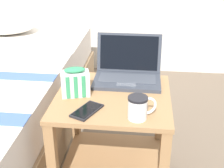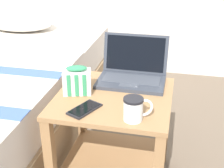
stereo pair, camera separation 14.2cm
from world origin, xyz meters
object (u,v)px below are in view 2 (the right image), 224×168
Objects in this scene: laptop at (132,72)px; cell_phone at (85,109)px; mug_front_left at (134,108)px; snack_bag at (77,81)px.

laptop reaches higher than cell_phone.
laptop is at bearing 100.31° from mug_front_left.
mug_front_left is at bearing -79.69° from laptop.
snack_bag is at bearing 118.33° from cell_phone.
snack_bag is at bearing 149.04° from mug_front_left.
cell_phone is at bearing -61.67° from snack_bag.
cell_phone is (0.08, -0.15, -0.06)m from snack_bag.
mug_front_left is 0.70× the size of cell_phone.
mug_front_left is 0.23m from cell_phone.
laptop reaches higher than mug_front_left.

